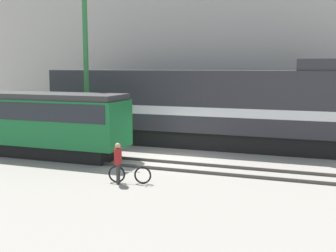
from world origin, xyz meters
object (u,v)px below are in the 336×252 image
(streetcar, at_px, (34,120))
(utility_pole_left, at_px, (86,67))
(person, at_px, (118,159))
(freight_locomotive, at_px, (195,106))
(bicycle, at_px, (130,175))

(streetcar, height_order, utility_pole_left, utility_pole_left)
(streetcar, distance_m, person, 7.54)
(freight_locomotive, distance_m, streetcar, 9.08)
(freight_locomotive, relative_size, utility_pole_left, 1.91)
(freight_locomotive, distance_m, bicycle, 9.00)
(freight_locomotive, bearing_deg, streetcar, -142.13)
(streetcar, relative_size, utility_pole_left, 1.09)
(utility_pole_left, bearing_deg, bicycle, -47.35)
(streetcar, bearing_deg, bicycle, -24.44)
(streetcar, bearing_deg, utility_pole_left, 61.11)
(streetcar, xyz_separation_m, utility_pole_left, (1.54, 2.78, 2.76))
(streetcar, height_order, bicycle, streetcar)
(streetcar, distance_m, bicycle, 7.90)
(person, height_order, utility_pole_left, utility_pole_left)
(bicycle, xyz_separation_m, utility_pole_left, (-5.52, 5.99, 4.32))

